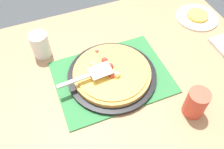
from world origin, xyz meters
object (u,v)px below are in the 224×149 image
Objects in this scene: pizza_server at (90,75)px; pizza_pan at (112,76)px; pizza at (112,72)px; cup_corner at (40,45)px; served_slice_left at (198,15)px; plate_near_left at (197,17)px; cup_far at (196,103)px.

pizza_pan is at bearing 3.70° from pizza_server.
pizza is 2.75× the size of cup_corner.
pizza is 0.60m from served_slice_left.
pizza is at bearing 4.24° from pizza_server.
pizza is 0.60m from plate_near_left.
cup_far is at bearing -49.79° from pizza.
pizza reaches higher than served_slice_left.
pizza is 0.35m from cup_corner.
pizza is at bearing 132.33° from pizza_pan.
pizza_server is at bearing -176.30° from pizza_pan.
pizza_server is (0.15, -0.25, 0.01)m from cup_corner.
cup_corner reaches higher than served_slice_left.
served_slice_left reaches higher than pizza_pan.
cup_far and cup_corner have the same top height.
cup_far is 1.00× the size of cup_corner.
cup_far is at bearing -49.80° from pizza_pan.
pizza_server is at bearing 141.03° from cup_far.
pizza_pan is 0.60m from plate_near_left.
pizza_server reaches higher than pizza_pan.
cup_far is at bearing -47.26° from cup_corner.
cup_far reaches higher than pizza.
cup_far is at bearing -125.81° from served_slice_left.
cup_corner is at bearing 135.31° from pizza_pan.
plate_near_left is 0.58m from cup_far.
cup_corner is at bearing 135.32° from pizza.
pizza_server reaches higher than served_slice_left.
served_slice_left is 0.58m from cup_far.
pizza is at bearing 130.21° from cup_far.
cup_corner is 0.52× the size of pizza_server.
plate_near_left is 0.70m from pizza_server.
pizza is (-0.00, 0.00, 0.02)m from pizza_pan.
plate_near_left is 1.83× the size of cup_far.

